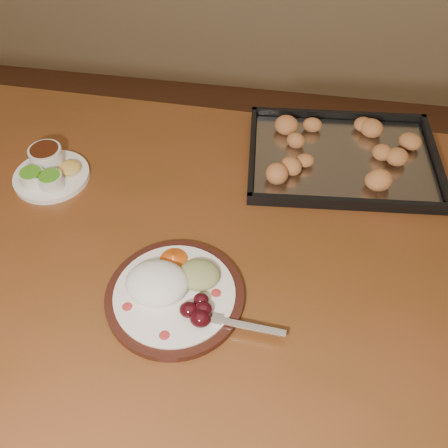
# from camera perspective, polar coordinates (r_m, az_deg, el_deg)

# --- Properties ---
(dining_table) EXTENTS (1.52, 0.93, 0.75)m
(dining_table) POSITION_cam_1_polar(r_m,az_deg,el_deg) (1.08, -4.39, -5.07)
(dining_table) COLOR brown
(dining_table) RESTS_ON ground
(dinner_plate) EXTENTS (0.33, 0.25, 0.06)m
(dinner_plate) POSITION_cam_1_polar(r_m,az_deg,el_deg) (0.91, -5.85, -7.51)
(dinner_plate) COLOR black
(dinner_plate) RESTS_ON dining_table
(condiment_saucer) EXTENTS (0.17, 0.17, 0.06)m
(condiment_saucer) POSITION_cam_1_polar(r_m,az_deg,el_deg) (1.18, -19.39, 5.80)
(condiment_saucer) COLOR white
(condiment_saucer) RESTS_ON dining_table
(baking_tray) EXTENTS (0.46, 0.36, 0.05)m
(baking_tray) POSITION_cam_1_polar(r_m,az_deg,el_deg) (1.20, 13.38, 7.55)
(baking_tray) COLOR black
(baking_tray) RESTS_ON dining_table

